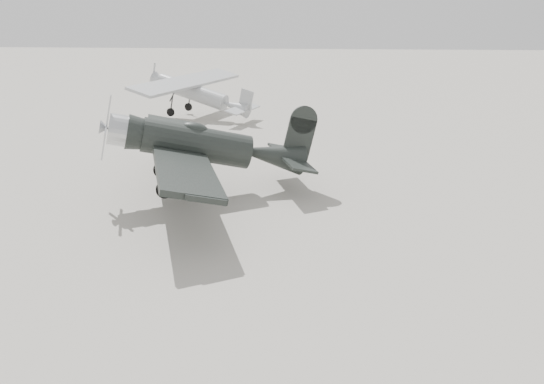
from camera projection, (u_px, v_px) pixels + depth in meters
The scene contains 3 objects.
ground at pixel (221, 285), 13.77m from camera, with size 160.00×160.00×0.00m, color gray.
lowwing_monoplane at pixel (207, 146), 19.90m from camera, with size 8.04×11.02×3.58m.
highwing_monoplane at pixel (196, 90), 33.60m from camera, with size 7.41×10.20×2.93m.
Camera 1 is at (2.21, -12.05, 6.87)m, focal length 35.00 mm.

